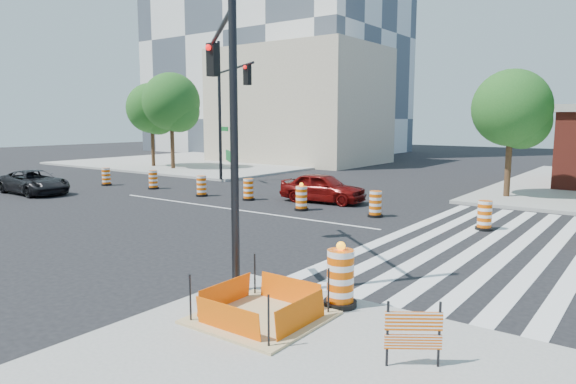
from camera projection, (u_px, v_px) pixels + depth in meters
name	position (u px, v px, depth m)	size (l,w,h in m)	color
ground	(232.00, 209.00, 21.95)	(120.00, 120.00, 0.00)	black
sidewalk_nw	(220.00, 161.00, 46.86)	(22.00, 22.00, 0.15)	gray
crosswalk_east	(499.00, 246.00, 15.52)	(6.75, 13.50, 0.01)	silver
lane_centerline	(232.00, 209.00, 21.95)	(14.00, 0.12, 0.01)	silver
excavation_pit	(261.00, 315.00, 9.46)	(2.20, 2.20, 0.90)	tan
beige_midrise	(299.00, 106.00, 45.84)	(14.00, 10.00, 10.00)	tan
red_coupe	(323.00, 188.00, 23.71)	(1.61, 4.00, 1.36)	#5D0907
dark_suv	(34.00, 182.00, 26.43)	(2.02, 4.39, 1.22)	black
signal_pole_se	(225.00, 83.00, 11.92)	(4.41, 3.82, 7.54)	black
signal_pole_nw	(228.00, 97.00, 29.45)	(5.49, 3.31, 8.30)	black
pit_drum	(340.00, 279.00, 10.04)	(0.66, 0.66, 1.30)	black
barricade	(413.00, 331.00, 7.56)	(0.72, 0.52, 1.00)	#E25504
tree_north_a	(152.00, 111.00, 40.40)	(3.93, 3.93, 6.68)	#382314
tree_north_b	(172.00, 105.00, 38.35)	(4.29, 4.29, 7.30)	#382314
tree_north_c	(512.00, 112.00, 24.15)	(3.63, 3.63, 6.16)	#382314
median_drum_0	(106.00, 177.00, 29.88)	(0.60, 0.60, 1.02)	black
median_drum_1	(153.00, 180.00, 28.32)	(0.60, 0.60, 1.02)	black
median_drum_2	(202.00, 187.00, 25.64)	(0.60, 0.60, 1.02)	black
median_drum_3	(248.00, 190.00, 24.37)	(0.60, 0.60, 1.02)	black
median_drum_4	(301.00, 199.00, 21.61)	(0.60, 0.60, 1.18)	black
median_drum_5	(375.00, 205.00, 20.15)	(0.60, 0.60, 1.02)	black
median_drum_6	(485.00, 216.00, 17.74)	(0.60, 0.60, 1.02)	black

